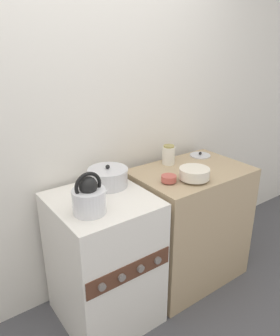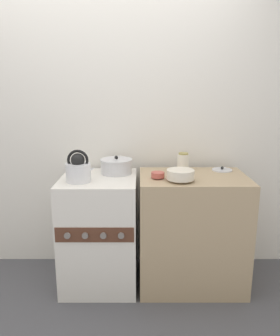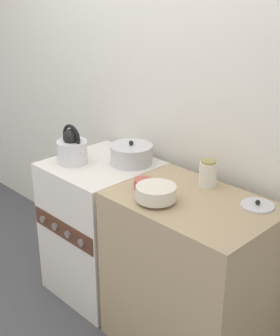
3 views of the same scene
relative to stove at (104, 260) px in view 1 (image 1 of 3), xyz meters
name	(u,v)px [view 1 (image 1 of 3)]	position (x,y,z in m)	size (l,w,h in m)	color
wall_back	(69,126)	(0.00, 0.37, 0.81)	(7.00, 0.06, 2.50)	silver
stove	(104,260)	(0.00, 0.00, 0.00)	(0.58, 0.62, 0.88)	silver
counter	(188,224)	(0.73, -0.02, 0.01)	(0.82, 0.57, 0.90)	tan
kettle	(89,197)	(-0.13, -0.11, 0.53)	(0.22, 0.18, 0.24)	silver
cooking_pot	(108,177)	(0.13, 0.13, 0.50)	(0.26, 0.26, 0.14)	silver
enamel_bowl	(194,173)	(0.61, -0.16, 0.51)	(0.20, 0.20, 0.08)	beige
small_ceramic_bowl	(169,179)	(0.45, -0.09, 0.49)	(0.10, 0.10, 0.05)	#B75147
storage_jar	(169,155)	(0.67, 0.17, 0.53)	(0.09, 0.09, 0.14)	silver
loose_pot_lid	(200,155)	(0.99, 0.16, 0.46)	(0.16, 0.16, 0.03)	silver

